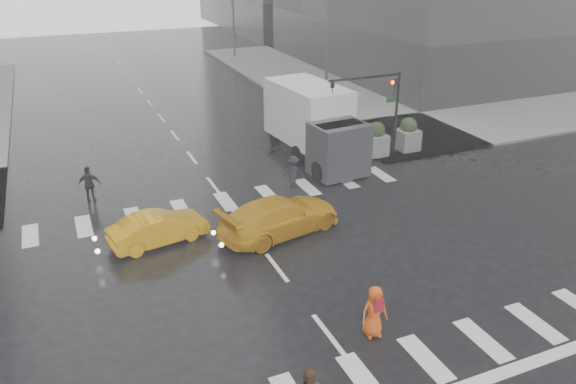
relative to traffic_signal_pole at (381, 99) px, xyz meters
name	(u,v)px	position (x,y,z in m)	size (l,w,h in m)	color
ground	(277,268)	(-9.01, -8.01, -3.22)	(120.00, 120.00, 0.00)	black
sidewalk_ne	(431,96)	(10.49, 9.49, -3.14)	(35.00, 35.00, 0.15)	slate
road_markings	(277,267)	(-9.01, -8.01, -3.21)	(18.00, 48.00, 0.01)	silver
traffic_signal_pole	(381,99)	(0.00, 0.00, 0.00)	(4.45, 0.42, 4.50)	black
street_lamp_near	(326,34)	(1.86, 9.99, 1.73)	(2.15, 0.22, 9.00)	#59595B
street_lamp_far	(231,5)	(1.86, 29.99, 1.73)	(2.15, 0.22, 9.00)	#59595B
planter_west	(342,145)	(-2.01, 0.19, -2.23)	(1.10, 1.10, 1.80)	slate
planter_mid	(376,140)	(-0.01, 0.19, -2.23)	(1.10, 1.10, 1.80)	slate
planter_east	(408,135)	(1.99, 0.19, -2.23)	(1.10, 1.10, 1.80)	slate
pedestrian_orange	(374,311)	(-7.81, -12.53, -2.40)	(0.84, 0.60, 1.62)	#E2500F
pedestrian_far_a	(90,184)	(-14.45, 0.29, -2.38)	(0.98, 0.60, 1.67)	black
pedestrian_far_b	(293,172)	(-5.63, -1.76, -2.44)	(1.01, 0.56, 1.56)	black
taxi_mid	(159,228)	(-12.43, -4.56, -2.60)	(1.30, 3.74, 1.23)	orange
taxi_rear	(280,216)	(-7.90, -5.64, -2.48)	(2.06, 4.46, 1.47)	orange
box_truck	(316,122)	(-3.06, 1.22, -1.20)	(2.66, 7.10, 3.77)	white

